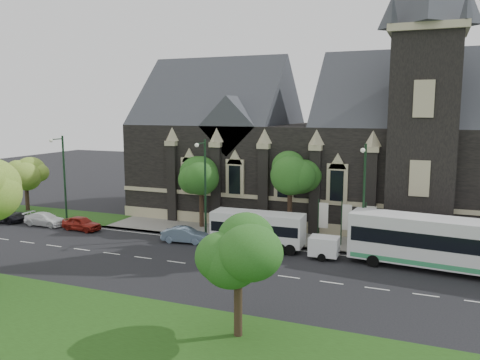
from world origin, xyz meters
The scene contains 20 objects.
ground centered at (0.00, 0.00, 0.00)m, with size 160.00×160.00×0.00m, color black.
sidewalk centered at (0.00, 9.50, 0.07)m, with size 80.00×5.00×0.15m, color gray.
museum centered at (5.12, 18.78, 8.17)m, with size 40.00×17.70×29.90m.
tree_park_east centered at (6.18, -9.32, 4.62)m, with size 3.40×3.40×6.28m.
tree_walk_right centered at (3.21, 10.71, 5.82)m, with size 4.08×4.08×7.80m.
tree_walk_left centered at (-5.80, 10.70, 5.73)m, with size 3.91×3.91×7.64m.
tree_walk_far centered at (-27.82, 10.18, 4.62)m, with size 3.40×3.40×6.28m.
street_lamp_near centered at (10.00, 7.09, 5.11)m, with size 0.36×1.88×9.00m.
street_lamp_mid centered at (-4.00, 7.09, 5.11)m, with size 0.36×1.88×9.00m.
street_lamp_far centered at (-20.00, 7.09, 5.11)m, with size 0.36×1.88×9.00m.
banner_flag_left centered at (6.29, 9.00, 2.38)m, with size 0.90×0.10×4.00m.
banner_flag_center centered at (8.29, 9.00, 2.38)m, with size 0.90×0.10×4.00m.
banner_flag_right centered at (10.29, 9.00, 2.38)m, with size 0.90×0.10×4.00m.
tour_coach centered at (15.98, 5.38, 2.10)m, with size 13.50×4.21×3.87m.
shuttle_bus centered at (1.50, 6.06, 1.74)m, with size 7.91×2.96×3.02m.
box_trailer centered at (7.37, 5.15, 0.99)m, with size 3.27×1.92×1.74m.
sedan centered at (-5.00, 5.18, 0.68)m, with size 1.44×4.14×1.36m, color #718AA4.
car_far_red centered at (-16.40, 5.28, 0.69)m, with size 1.62×4.03×1.37m, color maroon.
car_far_white centered at (-21.14, 5.50, 0.65)m, with size 1.81×4.46×1.29m, color white.
car_far_black centered at (-26.28, 5.16, 0.67)m, with size 2.22×4.81×1.34m, color black.
Camera 1 is at (14.95, -31.56, 11.72)m, focal length 36.27 mm.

